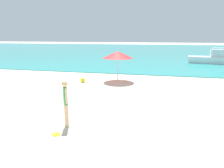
{
  "coord_description": "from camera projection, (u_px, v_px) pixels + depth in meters",
  "views": [
    {
      "loc": [
        1.56,
        -0.51,
        3.1
      ],
      "look_at": [
        -0.42,
        8.28,
        0.9
      ],
      "focal_mm": 31.49,
      "sensor_mm": 36.0,
      "label": 1
    }
  ],
  "objects": [
    {
      "name": "water",
      "position": [
        150.0,
        50.0,
        44.5
      ],
      "size": [
        160.0,
        60.0,
        0.06
      ],
      "primitive_type": "cube",
      "color": "teal",
      "rests_on": "ground"
    },
    {
      "name": "boat_near",
      "position": [
        212.0,
        58.0,
        22.44
      ],
      "size": [
        4.82,
        2.1,
        1.59
      ],
      "rotation": [
        0.0,
        0.0,
        3.01
      ],
      "color": "white",
      "rests_on": "water"
    },
    {
      "name": "frisbee",
      "position": [
        56.0,
        134.0,
        6.34
      ],
      "size": [
        0.26,
        0.26,
        0.03
      ],
      "primitive_type": "cylinder",
      "color": "yellow",
      "rests_on": "ground"
    },
    {
      "name": "person_standing",
      "position": [
        66.0,
        101.0,
        6.74
      ],
      "size": [
        0.27,
        0.31,
        1.65
      ],
      "rotation": [
        0.0,
        0.0,
        5.41
      ],
      "color": "#DDAD84",
      "rests_on": "ground"
    },
    {
      "name": "beach_ball",
      "position": [
        83.0,
        80.0,
        13.44
      ],
      "size": [
        0.33,
        0.33,
        0.33
      ],
      "primitive_type": "sphere",
      "color": "yellow",
      "rests_on": "ground"
    },
    {
      "name": "beach_umbrella",
      "position": [
        118.0,
        55.0,
        13.53
      ],
      "size": [
        2.1,
        2.1,
        2.09
      ],
      "color": "#B7B7BC",
      "rests_on": "ground"
    }
  ]
}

